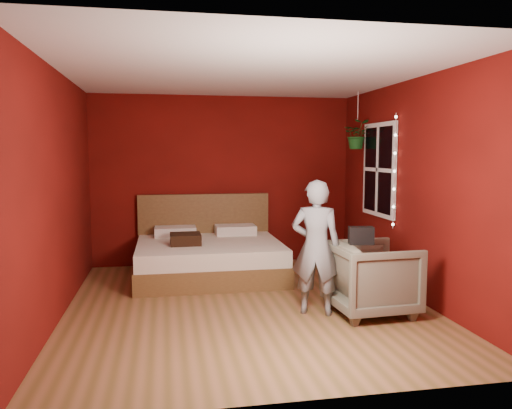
# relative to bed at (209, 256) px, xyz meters

# --- Properties ---
(floor) EXTENTS (4.50, 4.50, 0.00)m
(floor) POSITION_rel_bed_xyz_m (0.31, -1.45, -0.29)
(floor) COLOR brown
(floor) RESTS_ON ground
(room_walls) EXTENTS (4.04, 4.54, 2.62)m
(room_walls) POSITION_rel_bed_xyz_m (0.31, -1.45, 1.39)
(room_walls) COLOR #640E0A
(room_walls) RESTS_ON ground
(window) EXTENTS (0.05, 0.97, 1.27)m
(window) POSITION_rel_bed_xyz_m (2.28, -0.55, 1.21)
(window) COLOR white
(window) RESTS_ON room_walls
(fairy_lights) EXTENTS (0.04, 0.04, 1.45)m
(fairy_lights) POSITION_rel_bed_xyz_m (2.25, -1.07, 1.21)
(fairy_lights) COLOR silver
(fairy_lights) RESTS_ON room_walls
(bed) EXTENTS (2.00, 1.70, 1.10)m
(bed) POSITION_rel_bed_xyz_m (0.00, 0.00, 0.00)
(bed) COLOR brown
(bed) RESTS_ON ground
(person) EXTENTS (0.62, 0.53, 1.45)m
(person) POSITION_rel_bed_xyz_m (0.99, -1.87, 0.44)
(person) COLOR slate
(person) RESTS_ON ground
(armchair) EXTENTS (0.90, 0.88, 0.78)m
(armchair) POSITION_rel_bed_xyz_m (1.58, -1.98, 0.10)
(armchair) COLOR #635E4E
(armchair) RESTS_ON ground
(handbag) EXTENTS (0.28, 0.18, 0.18)m
(handbag) POSITION_rel_bed_xyz_m (1.42, -2.05, 0.58)
(handbag) COLOR black
(handbag) RESTS_ON armchair
(throw_pillow) EXTENTS (0.41, 0.41, 0.14)m
(throw_pillow) POSITION_rel_bed_xyz_m (-0.33, -0.21, 0.29)
(throw_pillow) COLOR black
(throw_pillow) RESTS_ON bed
(hanging_plant) EXTENTS (0.47, 0.44, 0.82)m
(hanging_plant) POSITION_rel_bed_xyz_m (2.15, -0.07, 1.70)
(hanging_plant) COLOR silver
(hanging_plant) RESTS_ON room_walls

